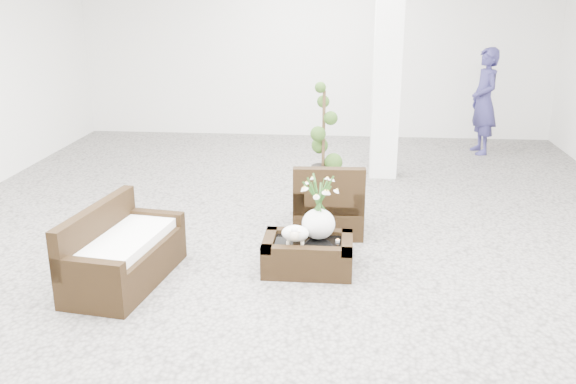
# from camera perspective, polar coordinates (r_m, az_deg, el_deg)

# --- Properties ---
(ground) EXTENTS (11.00, 11.00, 0.00)m
(ground) POSITION_cam_1_polar(r_m,az_deg,el_deg) (7.16, 0.07, -4.48)
(ground) COLOR gray
(ground) RESTS_ON ground
(column) EXTENTS (0.40, 0.40, 3.50)m
(column) POSITION_cam_1_polar(r_m,az_deg,el_deg) (9.46, 9.08, 11.77)
(column) COLOR white
(column) RESTS_ON ground
(coffee_table) EXTENTS (0.90, 0.60, 0.31)m
(coffee_table) POSITION_cam_1_polar(r_m,az_deg,el_deg) (6.38, 1.81, -5.84)
(coffee_table) COLOR black
(coffee_table) RESTS_ON ground
(sheep_figurine) EXTENTS (0.28, 0.23, 0.21)m
(sheep_figurine) POSITION_cam_1_polar(r_m,az_deg,el_deg) (6.20, 0.67, -3.96)
(sheep_figurine) COLOR white
(sheep_figurine) RESTS_ON coffee_table
(planter_narcissus) EXTENTS (0.44, 0.44, 0.80)m
(planter_narcissus) POSITION_cam_1_polar(r_m,az_deg,el_deg) (6.27, 2.83, -0.85)
(planter_narcissus) COLOR white
(planter_narcissus) RESTS_ON coffee_table
(tealight) EXTENTS (0.04, 0.04, 0.03)m
(tealight) POSITION_cam_1_polar(r_m,az_deg,el_deg) (6.33, 4.56, -4.43)
(tealight) COLOR white
(tealight) RESTS_ON coffee_table
(armchair) EXTENTS (0.84, 0.81, 0.86)m
(armchair) POSITION_cam_1_polar(r_m,az_deg,el_deg) (7.34, 3.68, -0.36)
(armchair) COLOR black
(armchair) RESTS_ON ground
(loveseat) EXTENTS (0.88, 1.50, 0.75)m
(loveseat) POSITION_cam_1_polar(r_m,az_deg,el_deg) (6.26, -14.74, -4.76)
(loveseat) COLOR black
(loveseat) RESTS_ON ground
(topiary) EXTENTS (0.39, 0.39, 1.46)m
(topiary) POSITION_cam_1_polar(r_m,az_deg,el_deg) (9.24, 3.27, 5.38)
(topiary) COLOR #294516
(topiary) RESTS_ON ground
(shopper) EXTENTS (0.55, 0.73, 1.83)m
(shopper) POSITION_cam_1_polar(r_m,az_deg,el_deg) (11.37, 17.48, 7.91)
(shopper) COLOR navy
(shopper) RESTS_ON ground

